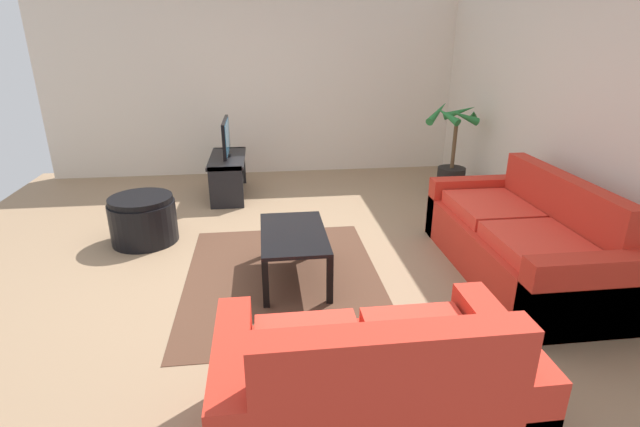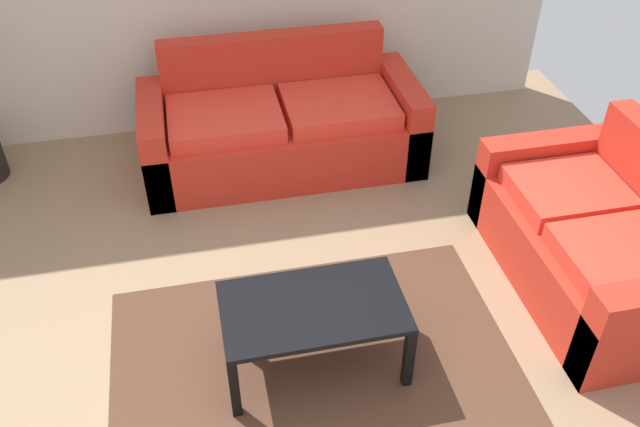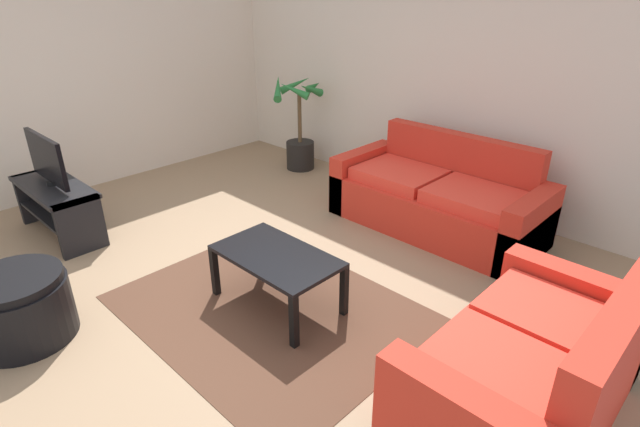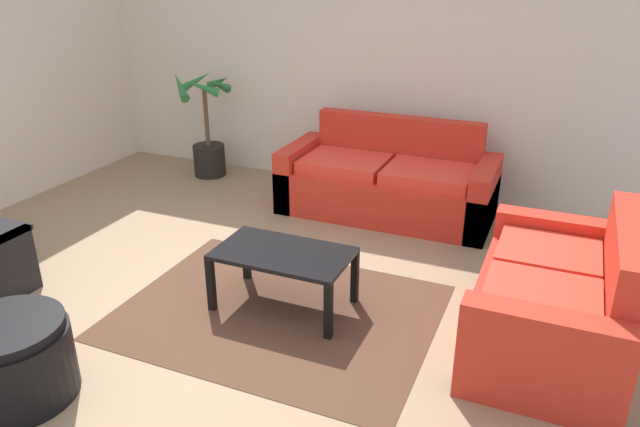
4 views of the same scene
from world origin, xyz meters
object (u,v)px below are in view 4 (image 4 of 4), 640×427
Objects in this scene: potted_palm at (207,137)px; ottoman at (13,361)px; couch_loveseat at (554,303)px; couch_main at (388,184)px; coffee_table at (283,259)px.

ottoman is (1.10, -3.71, -0.22)m from potted_palm.
couch_main is at bearing 133.85° from couch_loveseat.
coffee_table is at bearing 56.53° from ottoman.
couch_main is at bearing 85.20° from coffee_table.
couch_main is 3.64m from ottoman.
couch_loveseat is 1.30× the size of potted_palm.
couch_loveseat is 1.83m from coffee_table.
ottoman is at bearing -123.47° from coffee_table.
ottoman is (-2.78, -1.75, -0.06)m from couch_loveseat.
couch_main is 1.98m from coffee_table.
couch_loveseat is at bearing 32.16° from ottoman.
coffee_table is at bearing -171.48° from couch_loveseat.
couch_main is 2.36m from couch_loveseat.
couch_loveseat is at bearing -46.15° from couch_main.
coffee_table is (-0.17, -1.98, 0.08)m from couch_main.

